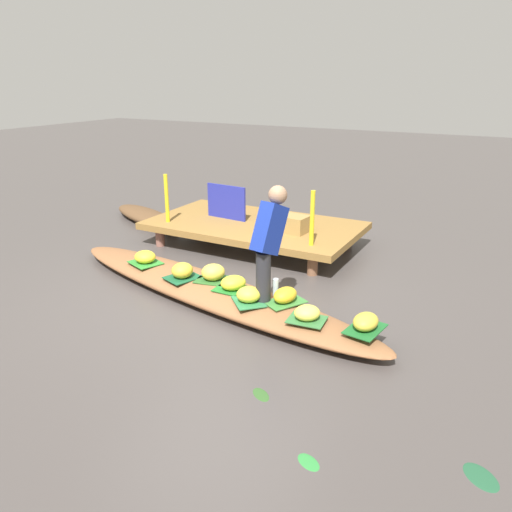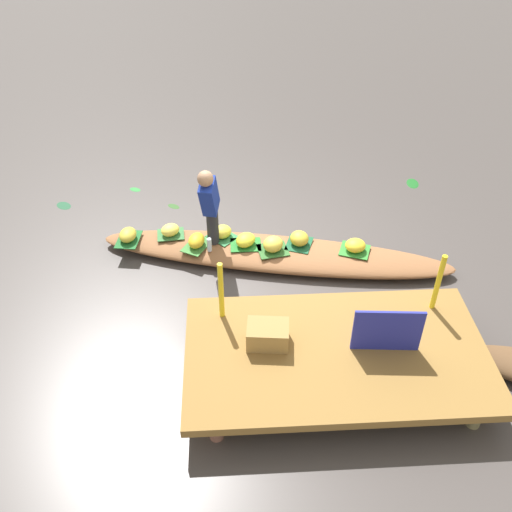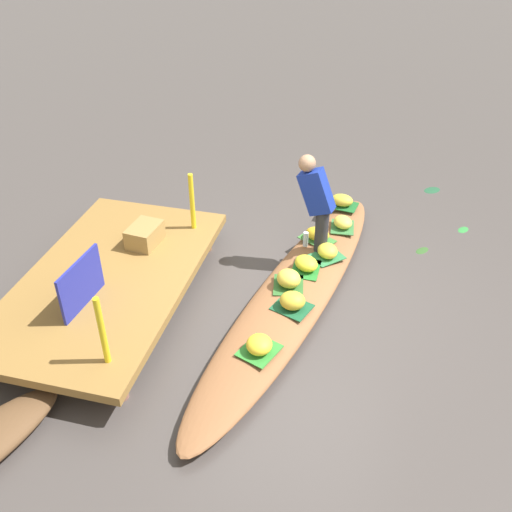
{
  "view_description": "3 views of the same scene",
  "coord_description": "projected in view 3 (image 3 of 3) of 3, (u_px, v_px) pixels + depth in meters",
  "views": [
    {
      "loc": [
        3.13,
        -4.59,
        2.52
      ],
      "look_at": [
        0.39,
        0.46,
        0.46
      ],
      "focal_mm": 35.48,
      "sensor_mm": 36.0,
      "label": 1
    },
    {
      "loc": [
        0.59,
        5.99,
        4.81
      ],
      "look_at": [
        0.27,
        0.25,
        0.27
      ],
      "focal_mm": 39.43,
      "sensor_mm": 36.0,
      "label": 2
    },
    {
      "loc": [
        -5.08,
        -0.85,
        4.24
      ],
      "look_at": [
        0.14,
        0.47,
        0.49
      ],
      "focal_mm": 40.68,
      "sensor_mm": 36.0,
      "label": 3
    }
  ],
  "objects": [
    {
      "name": "canal_water",
      "position": [
        293.0,
        303.0,
        6.63
      ],
      "size": [
        40.0,
        40.0,
        0.0
      ],
      "primitive_type": "plane",
      "color": "#47413F",
      "rests_on": "ground"
    },
    {
      "name": "dock_platform",
      "position": [
        108.0,
        280.0,
        6.48
      ],
      "size": [
        3.2,
        1.8,
        0.37
      ],
      "color": "olive",
      "rests_on": "ground"
    },
    {
      "name": "vendor_boat",
      "position": [
        293.0,
        296.0,
        6.57
      ],
      "size": [
        4.86,
        1.75,
        0.22
      ],
      "primitive_type": "ellipsoid",
      "rotation": [
        0.0,
        0.0,
        -0.2
      ],
      "color": "brown",
      "rests_on": "ground"
    },
    {
      "name": "leaf_mat_0",
      "position": [
        341.0,
        205.0,
        8.03
      ],
      "size": [
        0.35,
        0.47,
        0.01
      ],
      "primitive_type": "cube",
      "rotation": [
        0.0,
        0.0,
        1.43
      ],
      "color": "#1D6029",
      "rests_on": "vendor_boat"
    },
    {
      "name": "banana_bunch_0",
      "position": [
        342.0,
        200.0,
        7.98
      ],
      "size": [
        0.26,
        0.33,
        0.16
      ],
      "primitive_type": "ellipsoid",
      "rotation": [
        0.0,
        0.0,
        4.59
      ],
      "color": "gold",
      "rests_on": "vendor_boat"
    },
    {
      "name": "leaf_mat_1",
      "position": [
        288.0,
        285.0,
        6.54
      ],
      "size": [
        0.45,
        0.4,
        0.01
      ],
      "primitive_type": "cube",
      "rotation": [
        0.0,
        0.0,
        0.17
      ],
      "color": "#2E632A",
      "rests_on": "vendor_boat"
    },
    {
      "name": "banana_bunch_1",
      "position": [
        289.0,
        278.0,
        6.49
      ],
      "size": [
        0.38,
        0.38,
        0.19
      ],
      "primitive_type": "ellipsoid",
      "rotation": [
        0.0,
        0.0,
        0.91
      ],
      "color": "yellow",
      "rests_on": "vendor_boat"
    },
    {
      "name": "leaf_mat_2",
      "position": [
        342.0,
        227.0,
        7.56
      ],
      "size": [
        0.39,
        0.33,
        0.01
      ],
      "primitive_type": "cube",
      "rotation": [
        0.0,
        0.0,
        0.09
      ],
      "color": "#36723A",
      "rests_on": "vendor_boat"
    },
    {
      "name": "banana_bunch_2",
      "position": [
        343.0,
        222.0,
        7.52
      ],
      "size": [
        0.35,
        0.34,
        0.15
      ],
      "primitive_type": "ellipsoid",
      "rotation": [
        0.0,
        0.0,
        3.83
      ],
      "color": "#F1DE51",
      "rests_on": "vendor_boat"
    },
    {
      "name": "leaf_mat_3",
      "position": [
        306.0,
        269.0,
        6.8
      ],
      "size": [
        0.41,
        0.31,
        0.01
      ],
      "primitive_type": "cube",
      "rotation": [
        0.0,
        0.0,
        0.0
      ],
      "color": "#24772B",
      "rests_on": "vendor_boat"
    },
    {
      "name": "banana_bunch_3",
      "position": [
        306.0,
        263.0,
        6.75
      ],
      "size": [
        0.37,
        0.38,
        0.16
      ],
      "primitive_type": "ellipsoid",
      "rotation": [
        0.0,
        0.0,
        4.06
      ],
      "color": "yellow",
      "rests_on": "vendor_boat"
    },
    {
      "name": "leaf_mat_4",
      "position": [
        259.0,
        350.0,
        5.69
      ],
      "size": [
        0.48,
        0.45,
        0.01
      ],
      "primitive_type": "cube",
      "rotation": [
        0.0,
        0.0,
        2.78
      ],
      "color": "#2E822F",
      "rests_on": "vendor_boat"
    },
    {
      "name": "banana_bunch_4",
      "position": [
        259.0,
        344.0,
        5.64
      ],
      "size": [
        0.32,
        0.31,
        0.16
      ],
      "primitive_type": "ellipsoid",
      "rotation": [
        0.0,
        0.0,
        3.34
      ],
      "color": "yellow",
      "rests_on": "vendor_boat"
    },
    {
      "name": "leaf_mat_5",
      "position": [
        292.0,
        307.0,
        6.23
      ],
      "size": [
        0.44,
        0.47,
        0.01
      ],
      "primitive_type": "cube",
      "rotation": [
        0.0,
        0.0,
        1.23
      ],
      "color": "#195531",
      "rests_on": "vendor_boat"
    },
    {
      "name": "banana_bunch_5",
      "position": [
        292.0,
        301.0,
        6.18
      ],
      "size": [
        0.26,
        0.28,
        0.18
      ],
      "primitive_type": "ellipsoid",
      "rotation": [
        0.0,
        0.0,
        4.74
      ],
      "color": "gold",
      "rests_on": "vendor_boat"
    },
    {
      "name": "leaf_mat_6",
      "position": [
        317.0,
        239.0,
        7.32
      ],
      "size": [
        0.45,
        0.5,
        0.01
      ],
      "primitive_type": "cube",
      "rotation": [
        0.0,
        0.0,
        1.06
      ],
      "color": "#3C7E37",
      "rests_on": "vendor_boat"
    },
    {
      "name": "banana_bunch_6",
      "position": [
        317.0,
        234.0,
        7.27
      ],
      "size": [
        0.27,
        0.34,
        0.16
      ],
      "primitive_type": "ellipsoid",
      "rotation": [
        0.0,
        0.0,
        1.36
      ],
      "color": "yellow",
      "rests_on": "vendor_boat"
    },
    {
      "name": "leaf_mat_7",
      "position": [
        327.0,
        257.0,
        7.01
      ],
      "size": [
        0.48,
        0.48,
        0.01
      ],
      "primitive_type": "cube",
      "rotation": [
        0.0,
        0.0,
        2.36
      ],
      "color": "#2F7744",
      "rests_on": "vendor_boat"
    },
    {
      "name": "banana_bunch_7",
      "position": [
        328.0,
        251.0,
        6.96
      ],
      "size": [
        0.35,
        0.34,
        0.17
      ],
      "primitive_type": "ellipsoid",
      "rotation": [
        0.0,
        0.0,
        3.78
      ],
      "color": "yellow",
      "rests_on": "vendor_boat"
    },
    {
      "name": "vendor_person",
      "position": [
        316.0,
        199.0,
        6.76
      ],
      "size": [
        0.27,
        0.48,
        1.23
      ],
      "color": "#28282D",
      "rests_on": "vendor_boat"
    },
    {
      "name": "water_bottle",
      "position": [
        306.0,
        239.0,
        7.15
      ],
      "size": [
        0.06,
        0.06,
        0.19
      ],
      "primitive_type": "cylinder",
      "color": "silver",
      "rests_on": "vendor_boat"
    },
    {
      "name": "market_banner",
      "position": [
        81.0,
        284.0,
        5.89
      ],
      "size": [
        0.71,
        0.09,
        0.53
      ],
      "primitive_type": "cube",
      "rotation": [
        0.0,
        0.0,
        -0.08
      ],
      "color": "#242B97",
      "rests_on": "dock_platform"
    },
    {
      "name": "railing_post_west",
      "position": [
        102.0,
        331.0,
        5.16
      ],
      "size": [
        0.06,
        0.06,
        0.74
      ],
      "primitive_type": "cylinder",
      "color": "yellow",
      "rests_on": "dock_platform"
    },
    {
      "name": "railing_post_east",
      "position": [
        192.0,
        202.0,
        7.06
      ],
      "size": [
        0.06,
        0.06,
        0.74
      ],
      "primitive_type": "cylinder",
      "color": "yellow",
      "rests_on": "dock_platform"
    },
    {
      "name": "produce_crate",
      "position": [
        145.0,
        235.0,
        6.92
      ],
      "size": [
        0.47,
        0.37,
        0.24
      ],
      "primitive_type": "cube",
      "rotation": [
        0.0,
        0.0,
        -0.11
      ],
      "color": "olive",
      "rests_on": "dock_platform"
    },
    {
      "name": "drifting_plant_1",
      "position": [
        422.0,
        250.0,
        7.5
      ],
      "size": [
        0.24,
        0.22,
        0.01
      ],
      "primitive_type": "ellipsoid",
      "rotation": [
        0.0,
        0.0,
        2.5
      ],
      "color": "#305926",
      "rests_on": "ground"
    },
    {
      "name": "drifting_plant_2",
      "position": [
        432.0,
        190.0,
        8.84
      ],
      "size": [
        0.33,
        0.33,
        0.01
      ],
      "primitive_type": "ellipsoid",
      "rotation": [
        0.0,
        0.0,
        2.37
      ],
      "color": "#215234",
      "rests_on": "ground"
    },
    {
      "name": "drifting_plant_3",
      "position": [
        463.0,
        230.0,
        7.92
      ],
      "size": [
        0.23,
        0.2,
        0.01
      ],
      "primitive_type": "ellipsoid",
      "rotation": [
        0.0,
        0.0,
        2.62
      ],
      "color": "#2E8539",
      "rests_on": "ground"
    }
  ]
}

